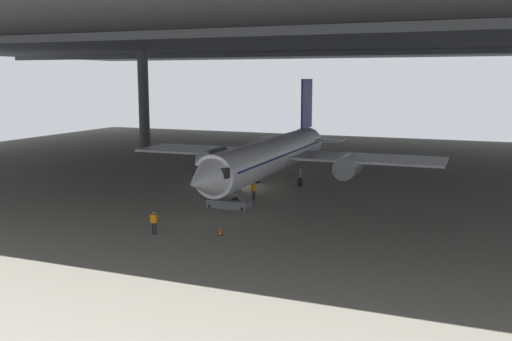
{
  "coord_description": "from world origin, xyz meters",
  "views": [
    {
      "loc": [
        23.46,
        -52.17,
        11.04
      ],
      "look_at": [
        3.76,
        -3.63,
        2.47
      ],
      "focal_mm": 40.03,
      "sensor_mm": 36.0,
      "label": 1
    }
  ],
  "objects_px": {
    "boarding_stairs": "(228,199)",
    "crew_worker_near_nose": "(154,221)",
    "traffic_cone_orange": "(220,231)",
    "airplane_main": "(272,155)",
    "crew_worker_by_stairs": "(254,190)"
  },
  "relations": [
    {
      "from": "boarding_stairs",
      "to": "crew_worker_by_stairs",
      "type": "distance_m",
      "value": 3.92
    },
    {
      "from": "boarding_stairs",
      "to": "crew_worker_near_nose",
      "type": "relative_size",
      "value": 2.69
    },
    {
      "from": "boarding_stairs",
      "to": "traffic_cone_orange",
      "type": "bearing_deg",
      "value": -68.83
    },
    {
      "from": "crew_worker_near_nose",
      "to": "crew_worker_by_stairs",
      "type": "distance_m",
      "value": 13.73
    },
    {
      "from": "crew_worker_near_nose",
      "to": "crew_worker_by_stairs",
      "type": "xyz_separation_m",
      "value": [
        2.08,
        13.57,
        -0.05
      ]
    },
    {
      "from": "boarding_stairs",
      "to": "airplane_main",
      "type": "bearing_deg",
      "value": 87.33
    },
    {
      "from": "boarding_stairs",
      "to": "traffic_cone_orange",
      "type": "distance_m",
      "value": 8.75
    },
    {
      "from": "boarding_stairs",
      "to": "traffic_cone_orange",
      "type": "relative_size",
      "value": 7.56
    },
    {
      "from": "crew_worker_near_nose",
      "to": "traffic_cone_orange",
      "type": "relative_size",
      "value": 2.81
    },
    {
      "from": "airplane_main",
      "to": "crew_worker_near_nose",
      "type": "bearing_deg",
      "value": -95.19
    },
    {
      "from": "boarding_stairs",
      "to": "traffic_cone_orange",
      "type": "height_order",
      "value": "boarding_stairs"
    },
    {
      "from": "boarding_stairs",
      "to": "crew_worker_near_nose",
      "type": "xyz_separation_m",
      "value": [
        -1.31,
        -9.73,
        0.24
      ]
    },
    {
      "from": "boarding_stairs",
      "to": "crew_worker_near_nose",
      "type": "bearing_deg",
      "value": -97.66
    },
    {
      "from": "crew_worker_near_nose",
      "to": "traffic_cone_orange",
      "type": "distance_m",
      "value": 4.78
    },
    {
      "from": "crew_worker_near_nose",
      "to": "traffic_cone_orange",
      "type": "xyz_separation_m",
      "value": [
        4.46,
        1.58,
        -0.67
      ]
    }
  ]
}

